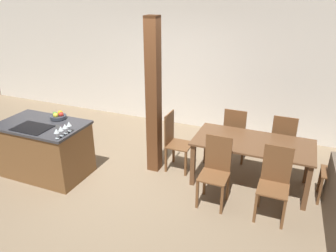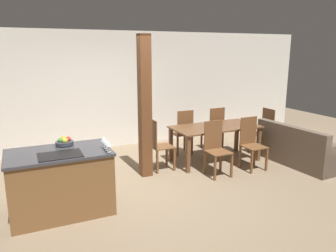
{
  "view_description": "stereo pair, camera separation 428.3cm",
  "coord_description": "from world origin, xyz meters",
  "views": [
    {
      "loc": [
        2.36,
        -4.05,
        2.94
      ],
      "look_at": [
        0.6,
        0.2,
        0.95
      ],
      "focal_mm": 35.0,
      "sensor_mm": 36.0,
      "label": 1
    },
    {
      "loc": [
        -1.77,
        -4.93,
        2.27
      ],
      "look_at": [
        0.6,
        0.2,
        0.95
      ],
      "focal_mm": 35.0,
      "sensor_mm": 36.0,
      "label": 2
    }
  ],
  "objects": [
    {
      "name": "dining_chair_far_left",
      "position": [
        1.45,
        1.25,
        0.52
      ],
      "size": [
        0.4,
        0.4,
        1.0
      ],
      "rotation": [
        0.0,
        0.0,
        3.14
      ],
      "color": "brown",
      "rests_on": "ground_plane"
    },
    {
      "name": "dining_chair_near_right",
      "position": [
        2.25,
        -0.08,
        0.52
      ],
      "size": [
        0.4,
        0.4,
        1.0
      ],
      "color": "brown",
      "rests_on": "ground_plane"
    },
    {
      "name": "dining_table",
      "position": [
        1.85,
        0.58,
        0.64
      ],
      "size": [
        1.79,
        0.89,
        0.74
      ],
      "color": "brown",
      "rests_on": "ground_plane"
    },
    {
      "name": "kitchen_island",
      "position": [
        -1.34,
        -0.4,
        0.46
      ],
      "size": [
        1.39,
        0.86,
        0.92
      ],
      "color": "brown",
      "rests_on": "ground_plane"
    },
    {
      "name": "dining_chair_head_end",
      "position": [
        0.57,
        0.58,
        0.52
      ],
      "size": [
        0.4,
        0.4,
        1.0
      ],
      "rotation": [
        0.0,
        0.0,
        1.57
      ],
      "color": "brown",
      "rests_on": "ground_plane"
    },
    {
      "name": "fruit_bowl",
      "position": [
        -1.22,
        -0.13,
        0.96
      ],
      "size": [
        0.26,
        0.26,
        0.12
      ],
      "color": "#383D47",
      "rests_on": "kitchen_island"
    },
    {
      "name": "wine_glass_far",
      "position": [
        -0.72,
        -0.56,
        1.03
      ],
      "size": [
        0.08,
        0.08,
        0.15
      ],
      "color": "silver",
      "rests_on": "kitchen_island"
    },
    {
      "name": "wall_back",
      "position": [
        0.0,
        2.53,
        1.35
      ],
      "size": [
        11.2,
        0.08,
        2.7
      ],
      "color": "silver",
      "rests_on": "ground_plane"
    },
    {
      "name": "wine_glass_near",
      "position": [
        -0.72,
        -0.75,
        1.03
      ],
      "size": [
        0.08,
        0.08,
        0.15
      ],
      "color": "silver",
      "rests_on": "kitchen_island"
    },
    {
      "name": "wine_glass_middle",
      "position": [
        -0.72,
        -0.66,
        1.03
      ],
      "size": [
        0.08,
        0.08,
        0.15
      ],
      "color": "silver",
      "rests_on": "kitchen_island"
    },
    {
      "name": "timber_post",
      "position": [
        0.25,
        0.43,
        1.27
      ],
      "size": [
        0.2,
        0.2,
        2.54
      ],
      "color": "brown",
      "rests_on": "ground_plane"
    },
    {
      "name": "dining_chair_far_right",
      "position": [
        2.25,
        1.25,
        0.52
      ],
      "size": [
        0.4,
        0.4,
        1.0
      ],
      "rotation": [
        0.0,
        0.0,
        3.14
      ],
      "color": "brown",
      "rests_on": "ground_plane"
    },
    {
      "name": "dining_chair_near_left",
      "position": [
        1.45,
        -0.08,
        0.52
      ],
      "size": [
        0.4,
        0.4,
        1.0
      ],
      "color": "brown",
      "rests_on": "ground_plane"
    },
    {
      "name": "ground_plane",
      "position": [
        0.0,
        0.0,
        0.0
      ],
      "size": [
        16.0,
        16.0,
        0.0
      ],
      "primitive_type": "plane",
      "color": "#847056"
    },
    {
      "name": "wine_glass_end",
      "position": [
        -0.72,
        -0.47,
        1.03
      ],
      "size": [
        0.08,
        0.08,
        0.15
      ],
      "color": "silver",
      "rests_on": "kitchen_island"
    }
  ]
}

